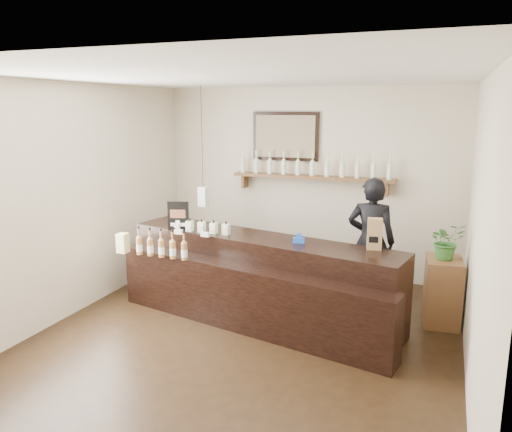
{
  "coord_description": "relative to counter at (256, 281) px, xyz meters",
  "views": [
    {
      "loc": [
        1.95,
        -4.71,
        2.49
      ],
      "look_at": [
        -0.14,
        0.7,
        1.23
      ],
      "focal_mm": 35.0,
      "sensor_mm": 36.0,
      "label": 1
    }
  ],
  "objects": [
    {
      "name": "ground",
      "position": [
        0.09,
        -0.57,
        -0.46
      ],
      "size": [
        5.0,
        5.0,
        0.0
      ],
      "primitive_type": "plane",
      "color": "black",
      "rests_on": "ground"
    },
    {
      "name": "tape_dispenser",
      "position": [
        0.52,
        0.03,
        0.57
      ],
      "size": [
        0.14,
        0.07,
        0.11
      ],
      "color": "blue",
      "rests_on": "counter"
    },
    {
      "name": "back_wall_decor",
      "position": [
        -0.06,
        1.8,
        1.3
      ],
      "size": [
        2.66,
        0.96,
        1.69
      ],
      "color": "brown",
      "rests_on": "ground"
    },
    {
      "name": "counter",
      "position": [
        0.0,
        0.0,
        0.0
      ],
      "size": [
        3.57,
        1.63,
        1.15
      ],
      "color": "black",
      "rests_on": "ground"
    },
    {
      "name": "room_shell",
      "position": [
        0.09,
        -0.57,
        1.24
      ],
      "size": [
        5.0,
        5.0,
        5.0
      ],
      "color": "beige",
      "rests_on": "ground"
    },
    {
      "name": "side_cabinet",
      "position": [
        2.09,
        0.65,
        -0.07
      ],
      "size": [
        0.45,
        0.58,
        0.79
      ],
      "color": "brown",
      "rests_on": "ground"
    },
    {
      "name": "shopkeeper",
      "position": [
        1.2,
        0.98,
        0.47
      ],
      "size": [
        0.69,
        0.46,
        1.87
      ],
      "primitive_type": "imported",
      "rotation": [
        0.0,
        0.0,
        3.16
      ],
      "color": "black",
      "rests_on": "ground"
    },
    {
      "name": "potted_plant",
      "position": [
        2.09,
        0.65,
        0.54
      ],
      "size": [
        0.5,
        0.47,
        0.43
      ],
      "primitive_type": "imported",
      "rotation": [
        0.0,
        0.0,
        0.48
      ],
      "color": "#336F2C",
      "rests_on": "side_cabinet"
    },
    {
      "name": "paper_bag",
      "position": [
        1.36,
        0.08,
        0.69
      ],
      "size": [
        0.18,
        0.14,
        0.34
      ],
      "color": "#9C7A4B",
      "rests_on": "counter"
    },
    {
      "name": "promo_sign",
      "position": [
        -1.06,
        0.06,
        0.71
      ],
      "size": [
        0.26,
        0.1,
        0.37
      ],
      "color": "black",
      "rests_on": "counter"
    }
  ]
}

